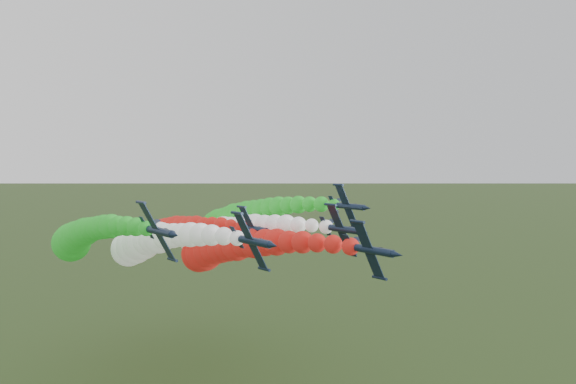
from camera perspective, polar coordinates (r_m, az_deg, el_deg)
name	(u,v)px	position (r m, az deg, el deg)	size (l,w,h in m)	color
jet_lead	(223,249)	(111.45, -6.64, -5.80)	(12.87, 65.80, 17.01)	#101C32
jet_inner_left	(144,243)	(114.78, -14.38, -5.06)	(12.82, 65.74, 16.96)	#101C32
jet_inner_right	(217,235)	(124.50, -7.19, -4.33)	(13.07, 65.99, 17.21)	#101C32
jet_outer_left	(79,237)	(119.05, -20.44, -4.34)	(13.04, 65.97, 17.18)	#101C32
jet_outer_right	(238,216)	(135.36, -5.10, -2.49)	(12.25, 65.18, 16.39)	#101C32
jet_trail	(164,233)	(136.33, -12.49, -4.13)	(12.58, 65.51, 16.72)	#101C32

